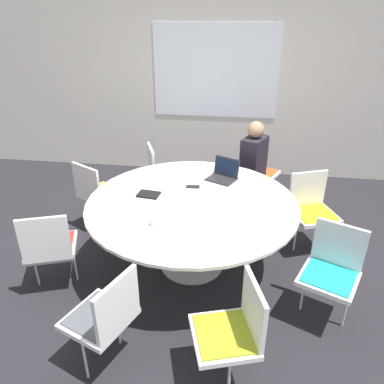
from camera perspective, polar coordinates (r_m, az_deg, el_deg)
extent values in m
plane|color=black|center=(3.97, 0.00, -11.04)|extent=(16.00, 16.00, 0.00)
cube|color=silver|center=(5.73, 3.58, 15.89)|extent=(8.00, 0.06, 2.70)
cube|color=white|center=(5.66, 3.61, 17.81)|extent=(1.80, 0.01, 1.30)
cylinder|color=#B7B7BC|center=(3.97, 0.00, -10.93)|extent=(0.63, 0.63, 0.02)
cylinder|color=#B7B7BC|center=(3.75, 0.00, -6.57)|extent=(0.13, 0.13, 0.70)
cylinder|color=silver|center=(3.57, 0.00, -1.65)|extent=(2.01, 2.01, 0.03)
cube|color=white|center=(5.01, 10.27, 2.70)|extent=(0.57, 0.58, 0.04)
cube|color=#E04C1E|center=(5.00, 10.29, 2.97)|extent=(0.50, 0.51, 0.01)
cube|color=white|center=(5.00, 8.43, 5.52)|extent=(0.21, 0.39, 0.40)
cylinder|color=silver|center=(5.26, 10.87, 1.17)|extent=(0.02, 0.02, 0.40)
cylinder|color=silver|center=(4.95, 9.22, -0.34)|extent=(0.02, 0.02, 0.40)
cube|color=white|center=(4.87, -3.85, 2.37)|extent=(0.55, 0.57, 0.04)
cube|color=#4C5156|center=(4.86, -3.86, 2.65)|extent=(0.49, 0.50, 0.01)
cube|color=white|center=(4.76, -6.24, 4.54)|extent=(0.19, 0.40, 0.40)
cylinder|color=silver|center=(5.13, -4.15, 0.94)|extent=(0.02, 0.02, 0.40)
cylinder|color=silver|center=(4.81, -3.37, -0.89)|extent=(0.02, 0.02, 0.40)
cube|color=white|center=(4.55, -13.53, -0.26)|extent=(0.59, 0.58, 0.04)
cube|color=gold|center=(4.54, -13.57, 0.03)|extent=(0.52, 0.51, 0.01)
cube|color=white|center=(4.35, -15.77, 1.38)|extent=(0.38, 0.23, 0.40)
cylinder|color=silver|center=(4.78, -14.66, -2.02)|extent=(0.02, 0.02, 0.40)
cylinder|color=silver|center=(4.53, -11.74, -3.38)|extent=(0.02, 0.02, 0.40)
cube|color=white|center=(3.74, -20.61, -7.74)|extent=(0.55, 0.54, 0.04)
cube|color=red|center=(3.73, -20.67, -7.41)|extent=(0.49, 0.48, 0.01)
cube|color=white|center=(3.46, -21.59, -6.54)|extent=(0.40, 0.17, 0.40)
cylinder|color=silver|center=(3.90, -22.72, -10.60)|extent=(0.02, 0.02, 0.40)
cylinder|color=silver|center=(3.84, -17.39, -10.29)|extent=(0.02, 0.02, 0.40)
cube|color=white|center=(2.91, -13.98, -18.18)|extent=(0.55, 0.57, 0.04)
cube|color=#4C5156|center=(2.89, -14.04, -17.81)|extent=(0.49, 0.50, 0.01)
cube|color=white|center=(2.65, -11.31, -16.54)|extent=(0.19, 0.40, 0.40)
cylinder|color=silver|center=(2.99, -16.00, -23.15)|extent=(0.02, 0.02, 0.40)
cylinder|color=silver|center=(3.15, -11.18, -19.15)|extent=(0.02, 0.02, 0.40)
cube|color=white|center=(2.73, 4.86, -21.07)|extent=(0.53, 0.54, 0.04)
cube|color=olive|center=(2.71, 4.88, -20.70)|extent=(0.47, 0.48, 0.01)
cube|color=white|center=(2.61, 9.40, -17.13)|extent=(0.15, 0.41, 0.40)
cylinder|color=silver|center=(2.79, 5.64, -26.81)|extent=(0.02, 0.02, 0.40)
cylinder|color=silver|center=(3.01, 3.81, -21.38)|extent=(0.02, 0.02, 0.40)
cube|color=white|center=(3.34, 20.07, -12.30)|extent=(0.58, 0.57, 0.04)
cube|color=teal|center=(3.32, 20.14, -11.95)|extent=(0.51, 0.50, 0.01)
cube|color=white|center=(3.37, 21.50, -7.51)|extent=(0.39, 0.20, 0.40)
cylinder|color=silver|center=(3.46, 22.44, -15.97)|extent=(0.02, 0.02, 0.40)
cylinder|color=silver|center=(3.50, 16.57, -14.29)|extent=(0.02, 0.02, 0.40)
cube|color=white|center=(4.19, 18.06, -3.37)|extent=(0.56, 0.55, 0.04)
cube|color=gold|center=(4.18, 18.11, -3.06)|extent=(0.49, 0.48, 0.01)
cube|color=white|center=(4.24, 17.19, 0.49)|extent=(0.40, 0.18, 0.40)
cylinder|color=silver|center=(4.39, 19.69, -5.55)|extent=(0.02, 0.02, 0.40)
cylinder|color=silver|center=(4.22, 15.50, -6.29)|extent=(0.02, 0.02, 0.40)
cylinder|color=#231E28|center=(4.94, 10.43, -0.29)|extent=(0.10, 0.10, 0.44)
cylinder|color=#231E28|center=(4.79, 9.56, -1.12)|extent=(0.10, 0.10, 0.44)
cube|color=#231E28|center=(4.69, 9.37, 4.99)|extent=(0.35, 0.42, 0.55)
sphere|color=#A87A5B|center=(4.57, 9.72, 9.35)|extent=(0.20, 0.20, 0.20)
cube|color=#232326|center=(4.00, 4.51, 1.95)|extent=(0.36, 0.33, 0.02)
cube|color=#232326|center=(4.04, 5.31, 3.88)|extent=(0.28, 0.17, 0.20)
cube|color=black|center=(4.03, 5.27, 3.85)|extent=(0.25, 0.15, 0.17)
cube|color=black|center=(3.69, -6.64, -0.37)|extent=(0.23, 0.18, 0.02)
cylinder|color=white|center=(3.19, -5.61, -4.41)|extent=(0.08, 0.08, 0.08)
cube|color=black|center=(3.83, 0.13, 0.81)|extent=(0.14, 0.08, 0.01)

